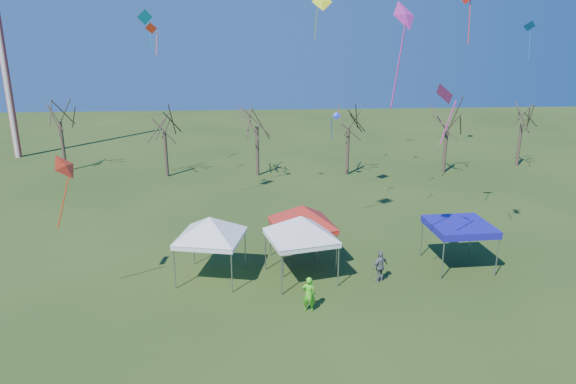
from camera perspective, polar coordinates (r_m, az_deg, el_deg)
name	(u,v)px	position (r m, az deg, el deg)	size (l,w,h in m)	color
ground	(316,302)	(25.63, 3.18, -12.09)	(140.00, 140.00, 0.00)	#284115
radio_mast	(0,36)	(61.49, -29.36, 14.85)	(0.70, 0.70, 25.00)	silver
tree_0	(57,103)	(53.02, -24.24, 8.96)	(3.83, 3.83, 8.44)	#3D2D21
tree_1	(163,114)	(47.95, -13.71, 8.43)	(3.42, 3.42, 7.54)	#3D2D21
tree_2	(257,108)	(47.01, -3.52, 9.32)	(3.71, 3.71, 8.18)	#3D2D21
tree_3	(349,110)	(47.59, 6.79, 9.07)	(3.59, 3.59, 7.91)	#3D2D21
tree_4	(449,109)	(50.18, 17.43, 8.80)	(3.58, 3.58, 7.89)	#3D2D21
tree_5	(524,109)	(55.65, 24.74, 8.41)	(3.39, 3.39, 7.46)	#3D2D21
tent_white_west	(210,221)	(27.00, -8.69, -3.23)	(4.41, 4.41, 3.98)	gray
tent_white_mid	(301,220)	(26.64, 1.45, -3.16)	(4.49, 4.49, 4.06)	gray
tent_red	(303,209)	(28.44, 1.63, -1.93)	(4.49, 4.49, 4.02)	gray
tent_blue	(460,227)	(29.92, 18.54, -3.69)	(3.39, 3.39, 2.55)	gray
person_grey	(380,266)	(27.59, 10.20, -8.13)	(1.01, 0.42, 1.73)	slate
person_green	(309,294)	(24.48, 2.32, -11.25)	(0.63, 0.41, 1.73)	#4AD321
kite_11	(322,2)	(36.09, 3.82, 20.34)	(1.45, 0.96, 3.03)	yellow
kite_22	(336,117)	(44.36, 5.34, 8.30)	(0.86, 0.77, 2.49)	#132CD4
kite_12	(529,27)	(46.93, 25.24, 16.30)	(1.04, 0.74, 3.11)	blue
kite_5	(405,16)	(21.27, 12.85, 18.49)	(1.47, 1.34, 4.16)	#D42F9C
kite_13	(151,29)	(42.90, -14.94, 17.13)	(1.00, 0.71, 2.45)	red
kite_2	(145,17)	(47.56, -15.62, 18.18)	(1.38, 1.00, 3.34)	#0B92A9
kite_14	(65,167)	(25.46, -23.53, 2.55)	(1.24, 1.54, 3.48)	red
kite_27	(445,94)	(23.32, 17.07, 10.35)	(0.99, 1.25, 2.66)	#D02E8E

